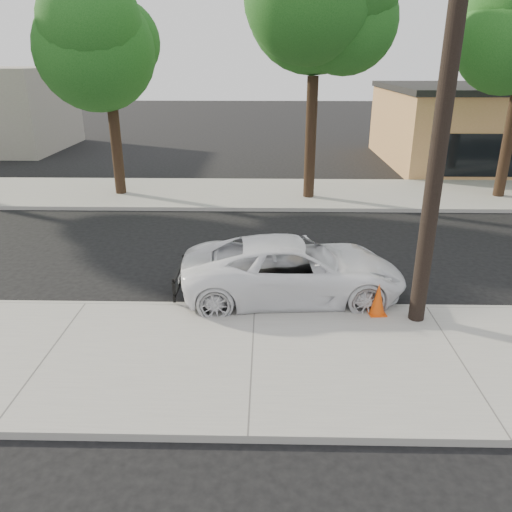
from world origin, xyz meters
name	(u,v)px	position (x,y,z in m)	size (l,w,h in m)	color
ground	(257,274)	(0.00, 0.00, 0.00)	(120.00, 120.00, 0.00)	black
near_sidewalk	(252,359)	(0.00, -4.30, 0.07)	(90.00, 4.40, 0.15)	gray
far_sidewalk	(261,193)	(0.00, 8.50, 0.07)	(90.00, 5.00, 0.15)	gray
curb_near	(255,307)	(0.00, -2.10, 0.07)	(90.00, 0.12, 0.16)	#9E9B93
utility_pole	(444,105)	(3.60, -2.70, 4.70)	(1.40, 0.34, 9.00)	black
tree_b	(109,41)	(-5.81, 8.06, 6.15)	(4.34, 4.20, 8.45)	black
tree_c	(322,18)	(2.22, 7.64, 6.91)	(4.96, 4.80, 9.55)	black
police_cruiser	(293,269)	(0.92, -1.38, 0.75)	(2.48, 5.38, 1.50)	white
traffic_cone	(378,299)	(2.77, -2.50, 0.51)	(0.42, 0.42, 0.74)	#E94D0C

